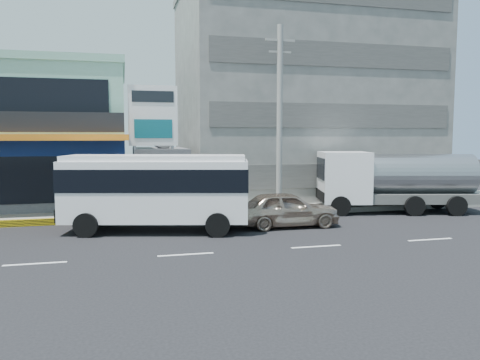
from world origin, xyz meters
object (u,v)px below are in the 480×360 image
concrete_building (299,96)px  tanker_truck (391,180)px  satellite_dish (160,147)px  utility_pole_near (280,118)px  sedan (286,209)px  shop_building (21,140)px  billboard (153,123)px  minibus (156,186)px

concrete_building → tanker_truck: 10.14m
concrete_building → satellite_dish: (-10.00, -4.00, -3.42)m
utility_pole_near → tanker_truck: size_ratio=1.13×
utility_pole_near → sedan: 5.53m
shop_building → sedan: bearing=-36.9°
concrete_building → tanker_truck: (2.23, -8.41, -5.20)m
sedan → tanker_truck: (7.02, 2.55, 0.96)m
billboard → minibus: billboard is taller
shop_building → sedan: size_ratio=2.54×
billboard → tanker_truck: size_ratio=0.78×
shop_building → satellite_dish: shop_building is taller
utility_pole_near → minibus: bearing=-156.2°
shop_building → tanker_truck: 21.64m
shop_building → utility_pole_near: (14.00, -6.55, 1.15)m
satellite_dish → minibus: (-0.70, -6.55, -1.56)m
shop_building → billboard: size_ratio=1.80×
minibus → satellite_dish: bearing=83.9°
shop_building → billboard: bearing=-32.3°
billboard → sedan: (5.71, -5.17, -4.09)m
sedan → tanker_truck: bearing=-69.3°
utility_pole_near → sedan: (-0.79, -3.37, -4.32)m
concrete_building → satellite_dish: 11.30m
utility_pole_near → concrete_building: bearing=62.2°
shop_building → tanker_truck: size_ratio=1.40×
satellite_dish → utility_pole_near: utility_pole_near is taller
billboard → utility_pole_near: bearing=-15.5°
minibus → shop_building: bearing=127.6°
concrete_building → sedan: (-4.79, -10.97, -6.17)m
satellite_dish → sedan: bearing=-53.2°
concrete_building → utility_pole_near: size_ratio=1.60×
shop_building → sedan: shop_building is taller
billboard → tanker_truck: (12.73, -2.61, -3.13)m
billboard → shop_building: bearing=147.7°
billboard → tanker_truck: billboard is taller
billboard → sedan: 8.72m
tanker_truck → utility_pole_near: bearing=172.6°
tanker_truck → shop_building: bearing=160.0°
satellite_dish → utility_pole_near: (6.00, -3.60, 1.57)m
shop_building → tanker_truck: bearing=-20.0°
minibus → tanker_truck: size_ratio=0.96×
minibus → tanker_truck: (12.93, 2.14, -0.22)m
concrete_building → minibus: size_ratio=1.89×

